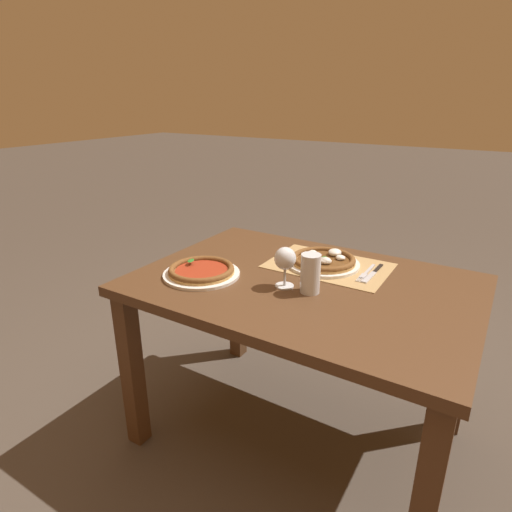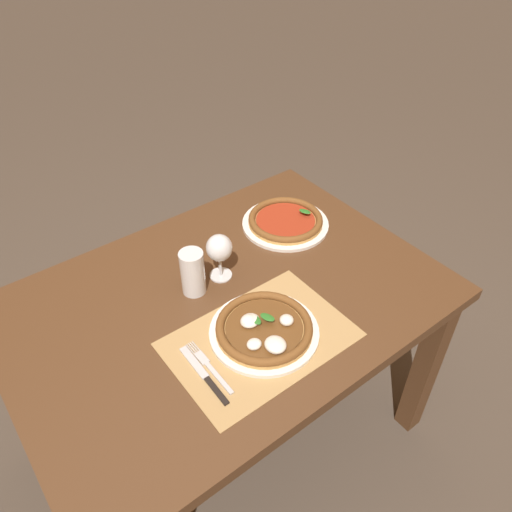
% 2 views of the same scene
% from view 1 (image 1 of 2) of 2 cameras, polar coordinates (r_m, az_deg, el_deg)
% --- Properties ---
extents(ground_plane, '(24.00, 24.00, 0.00)m').
position_cam_1_polar(ground_plane, '(2.07, 5.55, -22.38)').
color(ground_plane, '#473D33').
extents(dining_table, '(1.27, 0.90, 0.74)m').
position_cam_1_polar(dining_table, '(1.70, 6.28, -6.55)').
color(dining_table, '#4C301C').
rests_on(dining_table, ground).
extents(paper_placemat, '(0.49, 0.33, 0.00)m').
position_cam_1_polar(paper_placemat, '(1.81, 9.66, -1.27)').
color(paper_placemat, '#A88451').
rests_on(paper_placemat, dining_table).
extents(pizza_near, '(0.30, 0.30, 0.05)m').
position_cam_1_polar(pizza_near, '(1.81, 8.94, -0.56)').
color(pizza_near, silver).
rests_on(pizza_near, paper_placemat).
extents(pizza_far, '(0.30, 0.30, 0.04)m').
position_cam_1_polar(pizza_far, '(1.70, -7.29, -2.02)').
color(pizza_far, silver).
rests_on(pizza_far, dining_table).
extents(wine_glass, '(0.08, 0.08, 0.16)m').
position_cam_1_polar(wine_glass, '(1.56, 3.90, -0.55)').
color(wine_glass, silver).
rests_on(wine_glass, dining_table).
extents(pint_glass, '(0.07, 0.07, 0.15)m').
position_cam_1_polar(pint_glass, '(1.54, 7.26, -2.43)').
color(pint_glass, silver).
rests_on(pint_glass, dining_table).
extents(fork, '(0.02, 0.20, 0.00)m').
position_cam_1_polar(fork, '(1.76, 14.47, -2.19)').
color(fork, '#B7B7BC').
rests_on(fork, paper_placemat).
extents(knife, '(0.02, 0.22, 0.01)m').
position_cam_1_polar(knife, '(1.77, 15.35, -2.23)').
color(knife, black).
rests_on(knife, paper_placemat).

